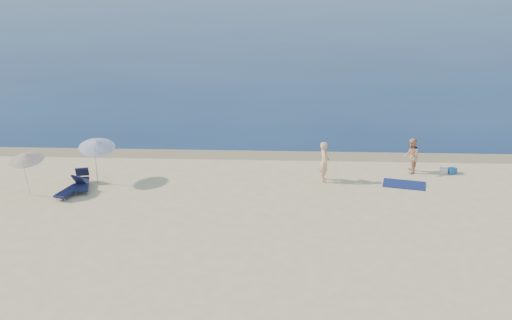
{
  "coord_description": "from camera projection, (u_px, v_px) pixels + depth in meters",
  "views": [
    {
      "loc": [
        -0.42,
        -12.07,
        11.75
      ],
      "look_at": [
        -1.57,
        16.0,
        1.0
      ],
      "focal_mm": 45.0,
      "sensor_mm": 36.0,
      "label": 1
    }
  ],
  "objects": [
    {
      "name": "beach_towel",
      "position": [
        404.0,
        184.0,
        29.86
      ],
      "size": [
        2.11,
        1.46,
        0.03
      ],
      "primitive_type": "cube",
      "rotation": [
        0.0,
        0.0,
        -0.22
      ],
      "color": "#0E194A",
      "rests_on": "ground"
    },
    {
      "name": "umbrella_far",
      "position": [
        26.0,
        157.0,
        28.28
      ],
      "size": [
        1.81,
        1.83,
        2.07
      ],
      "rotation": [
        0.0,
        0.0,
        -0.2
      ],
      "color": "silver",
      "rests_on": "ground"
    },
    {
      "name": "wet_sand_strip",
      "position": [
        289.0,
        155.0,
        33.55
      ],
      "size": [
        240.0,
        1.6,
        0.0
      ],
      "primitive_type": "cube",
      "color": "#847254",
      "rests_on": "ground"
    },
    {
      "name": "person_right",
      "position": [
        411.0,
        156.0,
        30.96
      ],
      "size": [
        0.77,
        0.93,
        1.74
      ],
      "primitive_type": "imported",
      "rotation": [
        0.0,
        0.0,
        -1.71
      ],
      "color": "tan",
      "rests_on": "ground"
    },
    {
      "name": "person_left",
      "position": [
        324.0,
        162.0,
        29.96
      ],
      "size": [
        0.52,
        0.74,
        1.94
      ],
      "primitive_type": "imported",
      "rotation": [
        0.0,
        0.0,
        1.65
      ],
      "color": "#DDA77C",
      "rests_on": "ground"
    },
    {
      "name": "blue_cooler",
      "position": [
        452.0,
        171.0,
        31.12
      ],
      "size": [
        0.48,
        0.43,
        0.29
      ],
      "primitive_type": "cube",
      "rotation": [
        0.0,
        0.0,
        0.42
      ],
      "color": "#1F59A8",
      "rests_on": "ground"
    },
    {
      "name": "lounger_left",
      "position": [
        71.0,
        189.0,
        28.72
      ],
      "size": [
        1.06,
        1.76,
        0.74
      ],
      "rotation": [
        0.0,
        0.0,
        -0.33
      ],
      "color": "#141639",
      "rests_on": "ground"
    },
    {
      "name": "lounger_right",
      "position": [
        82.0,
        182.0,
        29.4
      ],
      "size": [
        1.02,
        1.91,
        0.8
      ],
      "rotation": [
        0.0,
        0.0,
        0.24
      ],
      "color": "#131736",
      "rests_on": "ground"
    },
    {
      "name": "umbrella_near",
      "position": [
        97.0,
        144.0,
        29.56
      ],
      "size": [
        2.14,
        2.15,
        2.21
      ],
      "rotation": [
        0.0,
        0.0,
        0.33
      ],
      "color": "silver",
      "rests_on": "ground"
    },
    {
      "name": "white_bag",
      "position": [
        444.0,
        170.0,
        31.16
      ],
      "size": [
        0.35,
        0.31,
        0.28
      ],
      "primitive_type": "cube",
      "rotation": [
        0.0,
        0.0,
        0.11
      ],
      "color": "silver",
      "rests_on": "ground"
    }
  ]
}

